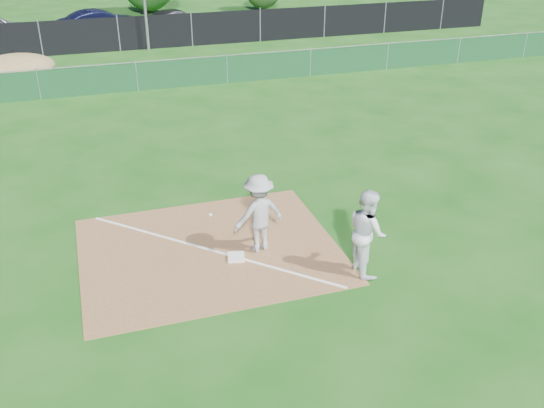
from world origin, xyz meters
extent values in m
plane|color=#14490F|center=(0.00, 10.00, 0.00)|extent=(90.00, 90.00, 0.00)
cube|color=brown|center=(0.00, 1.00, 0.01)|extent=(6.00, 5.00, 0.02)
cube|color=white|center=(0.00, 1.00, 0.03)|extent=(5.01, 5.01, 0.01)
cube|color=#0F391C|center=(0.00, 15.00, 0.60)|extent=(44.00, 0.05, 1.20)
ellipsoid|color=olive|center=(-5.00, 18.50, 0.58)|extent=(3.38, 2.60, 1.17)
cube|color=black|center=(0.00, 23.00, 0.90)|extent=(46.00, 0.04, 1.80)
cube|color=black|center=(0.00, 28.00, 0.01)|extent=(46.00, 9.00, 0.01)
cube|color=white|center=(0.51, 0.43, 0.06)|extent=(0.46, 0.46, 0.08)
imported|color=#A9A9AC|center=(1.14, 0.67, 0.98)|extent=(1.36, 0.95, 1.93)
sphere|color=white|center=(-0.04, 0.45, 1.25)|extent=(0.08, 0.08, 0.08)
imported|color=white|center=(3.14, -0.91, 1.00)|extent=(0.77, 0.98, 1.99)
imported|color=black|center=(-0.66, 27.10, 0.79)|extent=(4.98, 2.53, 1.57)
imported|color=black|center=(3.99, 28.15, 0.62)|extent=(4.53, 3.26, 1.22)
cylinder|color=#382316|center=(3.24, 34.74, 0.66)|extent=(0.24, 0.24, 1.32)
cylinder|color=#382316|center=(11.38, 33.33, 0.46)|extent=(0.24, 0.24, 0.92)
camera|label=1|loc=(-2.40, -11.22, 7.54)|focal=40.00mm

